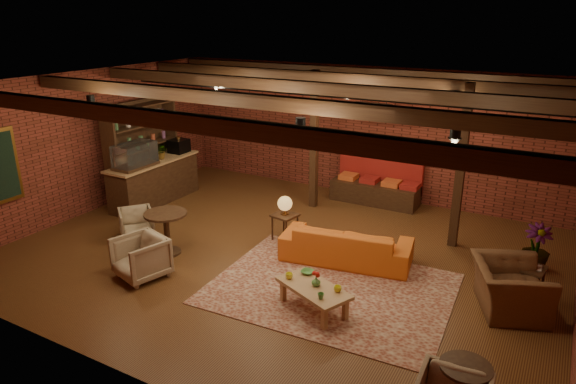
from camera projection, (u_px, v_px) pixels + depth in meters
The scene contains 26 objects.
floor at pixel (281, 253), 9.88m from camera, with size 10.00×10.00×0.00m, color #3C1D0F.
ceiling at pixel (280, 85), 8.83m from camera, with size 10.00×8.00×0.02m, color black.
wall_back at pixel (361, 132), 12.65m from camera, with size 10.00×0.02×3.20m, color maroon.
wall_front at pixel (111, 262), 6.06m from camera, with size 10.00×0.02×3.20m, color maroon.
wall_left at pixel (90, 142), 11.66m from camera, with size 0.02×8.00×3.20m, color maroon.
ceiling_beams at pixel (280, 92), 8.87m from camera, with size 9.80×6.40×0.22m, color black, non-canonical shape.
ceiling_pipe at pixel (320, 94), 10.26m from camera, with size 0.12×0.12×9.60m, color black.
post_left at pixel (314, 141), 11.77m from camera, with size 0.16×0.16×3.20m, color black.
post_right at pixel (461, 168), 9.72m from camera, with size 0.16×0.16×3.20m, color black.
service_counter at pixel (154, 170), 12.33m from camera, with size 0.80×2.50×1.60m, color black, non-canonical shape.
plant_counter at pixel (161, 152), 12.31m from camera, with size 0.35×0.39×0.30m, color #337F33.
shelving_hutch at pixel (143, 151), 12.46m from camera, with size 0.52×2.00×2.40m, color black, non-canonical shape.
banquette at pixel (375, 183), 12.37m from camera, with size 2.10×0.70×1.00m, color maroon, non-canonical shape.
service_sign at pixel (373, 109), 11.39m from camera, with size 0.86×0.06×0.30m, color orange.
ceiling_spotlights at pixel (280, 105), 8.94m from camera, with size 6.40×4.40×0.28m, color black, non-canonical shape.
rug at pixel (331, 288), 8.61m from camera, with size 3.89×2.97×0.01m, color maroon.
sofa at pixel (346, 244), 9.46m from camera, with size 2.37×0.93×0.69m, color #CC5B1C.
coffee_table at pixel (313, 289), 7.90m from camera, with size 1.33×1.02×0.66m.
side_table_lamp at pixel (285, 207), 10.24m from camera, with size 0.52×0.52×0.94m.
round_table_left at pixel (166, 226), 9.71m from camera, with size 0.80×0.80×0.84m.
armchair_a at pixel (136, 222), 10.51m from camera, with size 0.65×0.60×0.66m, color #C3AE97.
armchair_b at pixel (141, 256), 8.88m from camera, with size 0.79×0.74×0.81m, color #C3AE97.
armchair_right at pixel (511, 280), 7.84m from camera, with size 1.18×0.76×1.03m, color brown.
side_table_book at pixel (530, 269), 8.28m from camera, with size 0.53×0.53×0.53m.
round_table_right at pixel (464, 383), 5.75m from camera, with size 0.59×0.59×0.69m.
plant_tall at pixel (544, 202), 8.81m from camera, with size 1.46×1.46×2.60m, color #4C7F4C.
Camera 1 is at (4.48, -7.74, 4.38)m, focal length 32.00 mm.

